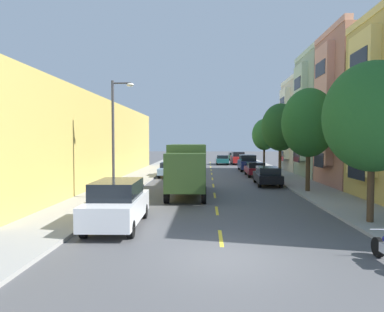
{
  "coord_description": "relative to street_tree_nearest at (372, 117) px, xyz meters",
  "views": [
    {
      "loc": [
        -0.51,
        -10.57,
        3.55
      ],
      "look_at": [
        -2.23,
        29.06,
        1.85
      ],
      "focal_mm": 32.37,
      "sensor_mm": 36.0,
      "label": 1
    }
  ],
  "objects": [
    {
      "name": "parked_sedan_forest",
      "position": [
        -1.95,
        50.25,
        -3.82
      ],
      "size": [
        1.8,
        4.5,
        1.43
      ],
      "color": "#194C28",
      "rests_on": "ground_plane"
    },
    {
      "name": "street_tree_third",
      "position": [
        0.0,
        18.2,
        0.28
      ],
      "size": [
        3.54,
        3.54,
        6.97
      ],
      "color": "#47331E",
      "rests_on": "sidewalk_right"
    },
    {
      "name": "townhouse_fourth_sage",
      "position": [
        8.9,
        18.99,
        1.27
      ],
      "size": [
        14.01,
        6.52,
        12.09
      ],
      "color": "#99AD8E",
      "rests_on": "ground_plane"
    },
    {
      "name": "parked_sedan_charcoal",
      "position": [
        -10.72,
        46.38,
        -3.82
      ],
      "size": [
        1.9,
        4.54,
        1.43
      ],
      "color": "#333338",
      "rests_on": "ground_plane"
    },
    {
      "name": "parked_suv_red",
      "position": [
        -2.18,
        38.34,
        -3.58
      ],
      "size": [
        2.06,
        4.84,
        1.93
      ],
      "color": "#AD1E1E",
      "rests_on": "ground_plane"
    },
    {
      "name": "delivery_box_truck",
      "position": [
        -8.2,
        7.93,
        -2.68
      ],
      "size": [
        2.53,
        7.78,
        3.33
      ],
      "color": "#2D471E",
      "rests_on": "ground_plane"
    },
    {
      "name": "moving_teal_sedan",
      "position": [
        -4.6,
        37.94,
        -3.82
      ],
      "size": [
        1.8,
        4.5,
        1.43
      ],
      "color": "#195B60",
      "rests_on": "ground_plane"
    },
    {
      "name": "parked_pickup_silver",
      "position": [
        -10.78,
        33.25,
        -3.74
      ],
      "size": [
        2.1,
        5.34,
        1.73
      ],
      "color": "#B2B5BA",
      "rests_on": "ground_plane"
    },
    {
      "name": "sidewalk_right",
      "position": [
        0.7,
        23.74,
        -4.5
      ],
      "size": [
        3.2,
        120.0,
        0.14
      ],
      "primitive_type": "cube",
      "color": "#99968E",
      "rests_on": "ground_plane"
    },
    {
      "name": "parked_suv_navy",
      "position": [
        -2.08,
        26.66,
        -3.58
      ],
      "size": [
        1.96,
        4.8,
        1.93
      ],
      "color": "navy",
      "rests_on": "ground_plane"
    },
    {
      "name": "ground_plane",
      "position": [
        -6.4,
        25.74,
        -4.57
      ],
      "size": [
        160.0,
        160.0,
        0.0
      ],
      "primitive_type": "plane",
      "color": "#4C4C4F"
    },
    {
      "name": "parked_suv_white",
      "position": [
        -10.6,
        -0.81,
        -3.58
      ],
      "size": [
        2.09,
        4.86,
        1.93
      ],
      "color": "silver",
      "rests_on": "ground_plane"
    },
    {
      "name": "street_tree_nearest",
      "position": [
        0.0,
        0.0,
        0.0
      ],
      "size": [
        4.01,
        4.01,
        6.75
      ],
      "color": "#47331E",
      "rests_on": "sidewalk_right"
    },
    {
      "name": "lane_centerline_dashes",
      "position": [
        -6.4,
        20.24,
        -4.57
      ],
      "size": [
        0.14,
        47.2,
        0.01
      ],
      "color": "yellow",
      "rests_on": "ground_plane"
    },
    {
      "name": "street_lamp",
      "position": [
        -12.35,
        5.55,
        -0.39
      ],
      "size": [
        1.35,
        0.28,
        6.99
      ],
      "color": "#38383D",
      "rests_on": "sidewalk_left"
    },
    {
      "name": "street_tree_farthest",
      "position": [
        0.0,
        27.31,
        -0.23
      ],
      "size": [
        2.94,
        2.94,
        6.1
      ],
      "color": "#47331E",
      "rests_on": "sidewalk_right"
    },
    {
      "name": "parked_sedan_burgundy",
      "position": [
        -2.02,
        20.25,
        -3.82
      ],
      "size": [
        1.8,
        4.5,
        1.43
      ],
      "color": "maroon",
      "rests_on": "ground_plane"
    },
    {
      "name": "street_tree_second",
      "position": [
        0.0,
        9.1,
        0.23
      ],
      "size": [
        3.61,
        3.61,
        7.01
      ],
      "color": "#47331E",
      "rests_on": "sidewalk_right"
    },
    {
      "name": "townhouse_fifth_cream",
      "position": [
        8.27,
        25.71,
        0.59
      ],
      "size": [
        12.75,
        6.52,
        10.73
      ],
      "color": "beige",
      "rests_on": "ground_plane"
    },
    {
      "name": "apartment_block_opposite",
      "position": [
        -20.1,
        15.74,
        -1.06
      ],
      "size": [
        10.0,
        36.0,
        7.02
      ],
      "primitive_type": "cube",
      "color": "tan",
      "rests_on": "ground_plane"
    },
    {
      "name": "parked_wagon_black",
      "position": [
        -2.05,
        13.14,
        -3.77
      ],
      "size": [
        1.96,
        4.75,
        1.5
      ],
      "color": "black",
      "rests_on": "ground_plane"
    },
    {
      "name": "parked_sedan_sky",
      "position": [
        -10.72,
        19.48,
        -3.82
      ],
      "size": [
        1.89,
        4.54,
        1.43
      ],
      "color": "#7A9EC6",
      "rests_on": "ground_plane"
    },
    {
      "name": "sidewalk_left",
      "position": [
        -13.5,
        23.74,
        -4.5
      ],
      "size": [
        3.2,
        120.0,
        0.14
      ],
      "primitive_type": "cube",
      "color": "#99968E",
      "rests_on": "ground_plane"
    }
  ]
}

